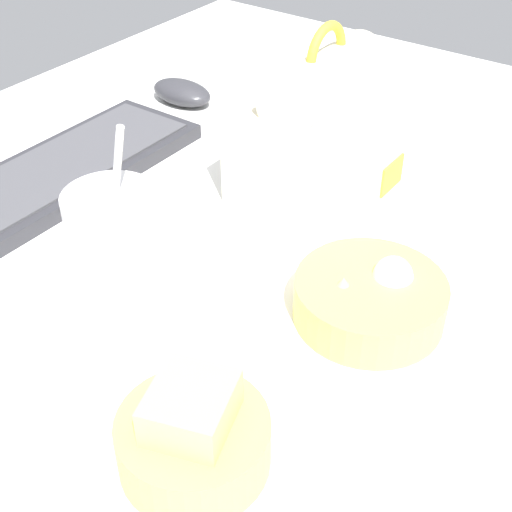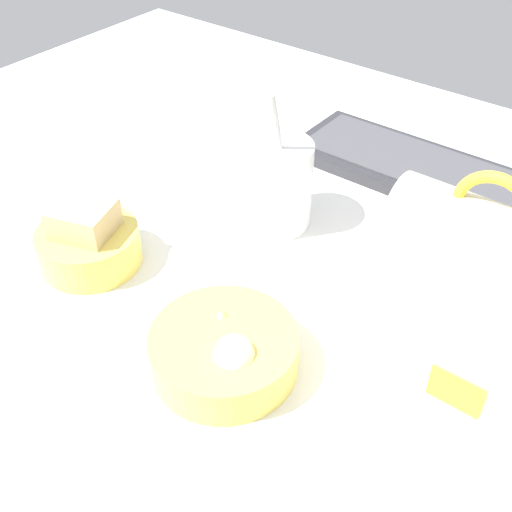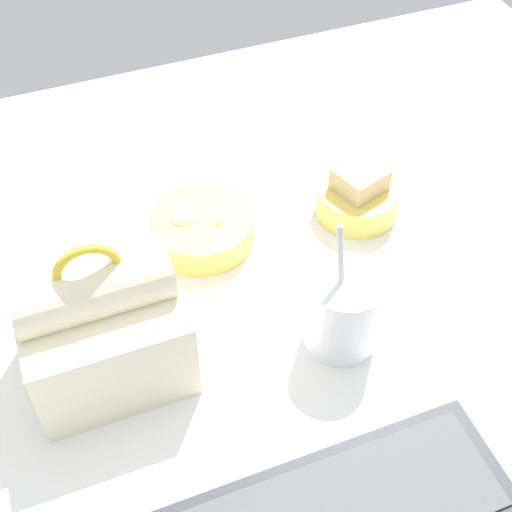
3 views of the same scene
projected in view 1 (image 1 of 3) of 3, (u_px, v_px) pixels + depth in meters
desk_surface at (226, 300)px, 68.67cm from camera, size 140.00×110.00×2.00cm
keyboard at (62, 172)px, 83.97cm from camera, size 35.77×13.21×2.10cm
lunch_bag at (322, 134)px, 78.29cm from camera, size 16.95×15.28×19.68cm
soup_cup at (116, 240)px, 65.49cm from camera, size 8.64×8.64×17.35cm
bento_bowl_sandwich at (193, 436)px, 50.89cm from camera, size 11.19×11.19×7.51cm
bento_bowl_snacks at (370, 298)px, 63.94cm from camera, size 13.73×13.73×5.80cm
computer_mouse at (182, 92)px, 100.45cm from camera, size 5.46×9.45×3.22cm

